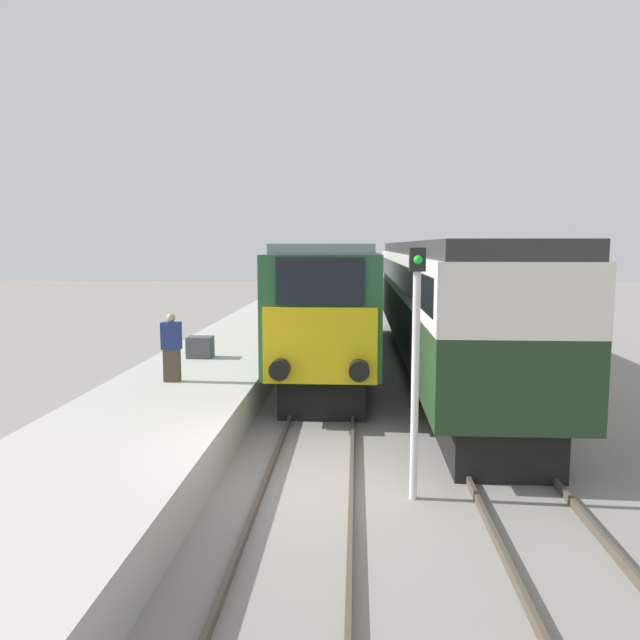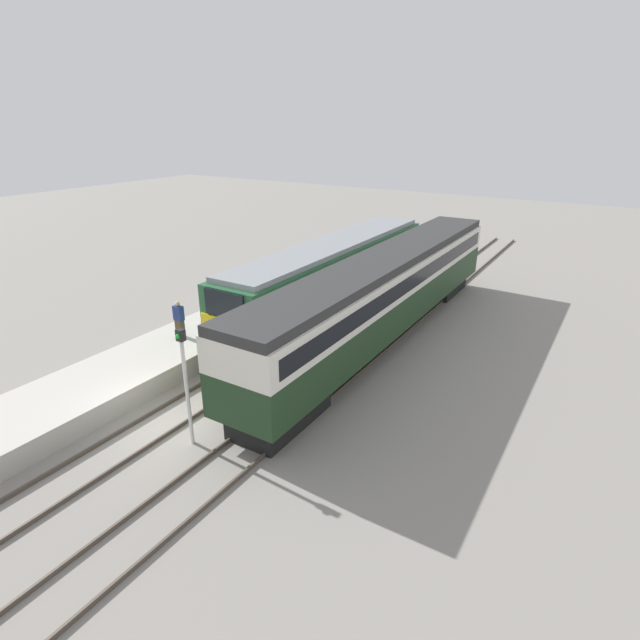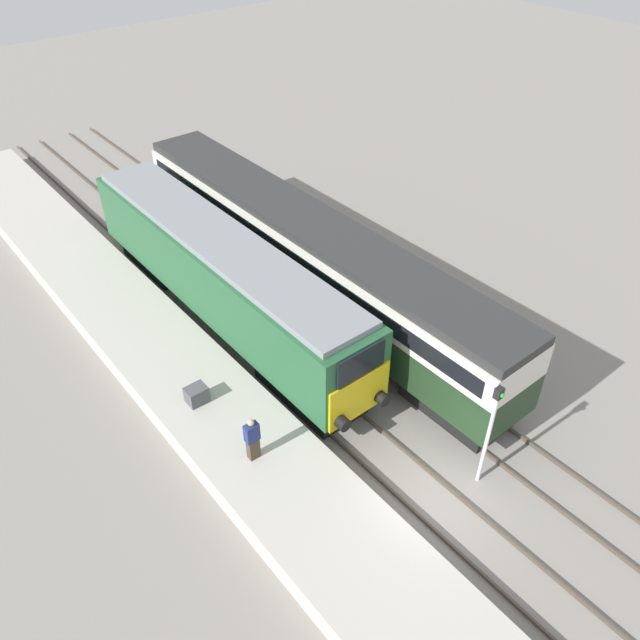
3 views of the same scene
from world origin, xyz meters
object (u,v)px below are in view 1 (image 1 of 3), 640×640
object	(u,v)px
passenger_carriage	(438,292)
luggage_crate	(200,347)
locomotive	(334,296)
signal_post	(416,352)
person_on_platform	(172,348)

from	to	relation	value
passenger_carriage	luggage_crate	xyz separation A→B (m)	(-7.05, -2.93, -1.37)
locomotive	passenger_carriage	distance (m)	3.57
locomotive	luggage_crate	bearing A→B (deg)	-132.38
locomotive	passenger_carriage	world-z (taller)	passenger_carriage
signal_post	locomotive	bearing A→B (deg)	98.25
person_on_platform	luggage_crate	xyz separation A→B (m)	(-0.13, 3.15, -0.50)
passenger_carriage	signal_post	xyz separation A→B (m)	(-1.70, -10.66, -0.14)
passenger_carriage	person_on_platform	distance (m)	9.25
locomotive	person_on_platform	xyz separation A→B (m)	(-3.52, -7.15, -0.66)
luggage_crate	passenger_carriage	bearing A→B (deg)	22.60
passenger_carriage	person_on_platform	world-z (taller)	passenger_carriage
locomotive	passenger_carriage	bearing A→B (deg)	-17.39
locomotive	luggage_crate	size ratio (longest dim) A/B	23.46
passenger_carriage	person_on_platform	bearing A→B (deg)	-138.69
locomotive	passenger_carriage	size ratio (longest dim) A/B	0.79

